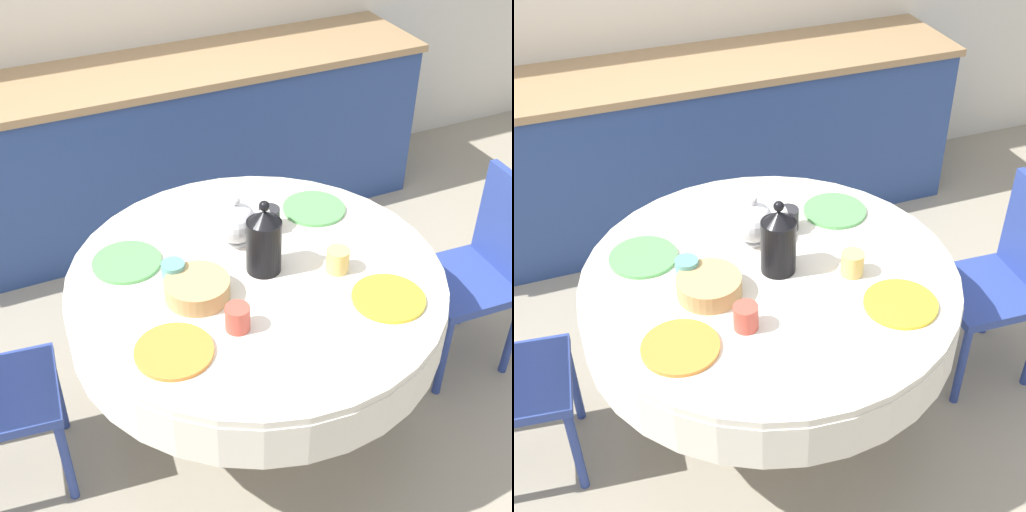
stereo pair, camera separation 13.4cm
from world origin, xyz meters
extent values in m
plane|color=#9E937F|center=(0.00, 0.00, 0.00)|extent=(12.00, 12.00, 0.00)
cube|color=#2D4784|center=(0.00, 1.57, 0.45)|extent=(3.20, 0.60, 0.90)
cube|color=#A37F56|center=(0.00, 1.57, 0.92)|extent=(3.24, 0.64, 0.04)
cylinder|color=brown|center=(0.00, 0.00, 0.02)|extent=(0.44, 0.44, 0.04)
cylinder|color=brown|center=(0.00, 0.00, 0.30)|extent=(0.11, 0.11, 0.51)
cylinder|color=silver|center=(0.00, 0.00, 0.64)|extent=(1.40, 1.40, 0.18)
cylinder|color=silver|center=(0.00, 0.00, 0.75)|extent=(1.39, 1.39, 0.03)
cube|color=#2D428E|center=(0.96, -0.05, 0.44)|extent=(0.42, 0.42, 0.04)
cube|color=#2D428E|center=(1.14, -0.06, 0.68)|extent=(0.06, 0.38, 0.44)
cylinder|color=#2D428E|center=(0.77, -0.22, 0.21)|extent=(0.04, 0.04, 0.42)
cylinder|color=#2D428E|center=(0.79, 0.13, 0.21)|extent=(0.04, 0.04, 0.42)
cylinder|color=#2D428E|center=(1.13, -0.24, 0.21)|extent=(0.04, 0.04, 0.42)
cylinder|color=#2D428E|center=(1.15, 0.11, 0.21)|extent=(0.04, 0.04, 0.42)
cube|color=#2D428E|center=(-0.96, 0.11, 0.44)|extent=(0.44, 0.44, 0.04)
cylinder|color=#2D428E|center=(-0.76, 0.27, 0.21)|extent=(0.04, 0.04, 0.42)
cylinder|color=#2D428E|center=(-0.80, -0.09, 0.21)|extent=(0.04, 0.04, 0.42)
cylinder|color=orange|center=(-0.41, -0.26, 0.77)|extent=(0.26, 0.26, 0.01)
cylinder|color=#CC4C3D|center=(-0.18, -0.24, 0.81)|extent=(0.08, 0.08, 0.09)
cylinder|color=yellow|center=(0.36, -0.32, 0.77)|extent=(0.26, 0.26, 0.01)
cylinder|color=#DBB766|center=(0.28, -0.10, 0.81)|extent=(0.08, 0.08, 0.09)
cylinder|color=#5BA85B|center=(-0.41, 0.25, 0.77)|extent=(0.26, 0.26, 0.01)
cylinder|color=#5BA39E|center=(-0.29, 0.07, 0.81)|extent=(0.08, 0.08, 0.09)
cylinder|color=#5BA85B|center=(0.39, 0.28, 0.77)|extent=(0.26, 0.26, 0.01)
cylinder|color=#28282D|center=(0.17, 0.25, 0.81)|extent=(0.08, 0.08, 0.09)
cylinder|color=black|center=(0.04, 0.01, 0.87)|extent=(0.13, 0.13, 0.21)
cone|color=black|center=(0.04, 0.01, 1.00)|extent=(0.12, 0.12, 0.05)
sphere|color=black|center=(0.04, 0.01, 1.04)|extent=(0.04, 0.04, 0.04)
cylinder|color=white|center=(0.01, 0.21, 0.77)|extent=(0.09, 0.09, 0.01)
sphere|color=white|center=(0.01, 0.21, 0.86)|extent=(0.16, 0.16, 0.16)
cylinder|color=white|center=(0.10, 0.21, 0.87)|extent=(0.09, 0.03, 0.06)
sphere|color=white|center=(0.01, 0.21, 0.96)|extent=(0.04, 0.04, 0.04)
cylinder|color=tan|center=(-0.24, -0.03, 0.80)|extent=(0.23, 0.23, 0.07)
camera|label=1|loc=(-0.84, -1.85, 2.38)|focal=50.00mm
camera|label=2|loc=(-0.72, -1.90, 2.38)|focal=50.00mm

